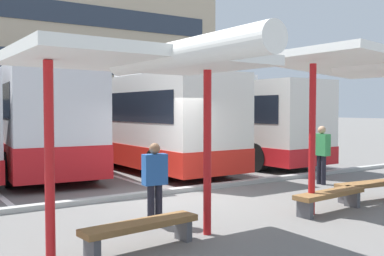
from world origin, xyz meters
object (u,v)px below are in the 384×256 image
at_px(waiting_shelter_0, 144,64).
at_px(bench_2, 370,186).
at_px(coach_bus_2, 129,121).
at_px(waiting_passenger_1, 322,150).
at_px(waiting_shelter_1, 366,67).
at_px(bench_1, 330,196).
at_px(waiting_passenger_0, 155,179).
at_px(bench_0, 141,228).
at_px(coach_bus_1, 29,120).
at_px(coach_bus_3, 204,120).

height_order(waiting_shelter_0, bench_2, waiting_shelter_0).
distance_m(coach_bus_2, waiting_passenger_1, 7.83).
height_order(waiting_shelter_1, bench_1, waiting_shelter_1).
distance_m(bench_2, waiting_passenger_0, 5.53).
relative_size(bench_0, waiting_shelter_1, 0.43).
height_order(coach_bus_2, bench_0, coach_bus_2).
xyz_separation_m(waiting_passenger_0, waiting_passenger_1, (6.27, 1.35, 0.10)).
height_order(coach_bus_1, bench_2, coach_bus_1).
distance_m(waiting_shelter_1, waiting_passenger_1, 3.82).
bearing_deg(waiting_passenger_1, bench_1, -136.80).
bearing_deg(waiting_passenger_1, bench_0, -160.54).
bearing_deg(coach_bus_1, coach_bus_2, -20.83).
height_order(bench_0, bench_1, same).
height_order(waiting_shelter_1, waiting_passenger_0, waiting_shelter_1).
bearing_deg(bench_1, bench_2, 8.66).
relative_size(waiting_shelter_0, waiting_shelter_1, 0.94).
bearing_deg(bench_0, coach_bus_3, 50.49).
bearing_deg(waiting_passenger_1, coach_bus_1, 125.05).
bearing_deg(bench_0, coach_bus_1, 84.45).
bearing_deg(waiting_passenger_0, waiting_shelter_0, -124.54).
bearing_deg(coach_bus_2, bench_2, -79.43).
bearing_deg(bench_1, bench_0, -179.19).
height_order(bench_0, waiting_passenger_1, waiting_passenger_1).
height_order(waiting_passenger_0, waiting_passenger_1, waiting_passenger_1).
distance_m(waiting_shelter_1, bench_1, 2.93).
distance_m(bench_0, waiting_passenger_0, 1.59).
distance_m(coach_bus_2, waiting_shelter_0, 11.07).
distance_m(coach_bus_3, waiting_passenger_1, 7.75).
distance_m(coach_bus_1, waiting_passenger_0, 10.06).
xyz_separation_m(coach_bus_1, coach_bus_2, (3.47, -1.32, -0.06)).
relative_size(coach_bus_2, bench_1, 5.93).
relative_size(waiting_shelter_1, bench_1, 2.35).
distance_m(waiting_shelter_0, waiting_passenger_1, 7.88).
bearing_deg(coach_bus_1, bench_2, -64.20).
xyz_separation_m(waiting_shelter_0, waiting_passenger_1, (7.17, 2.66, -1.90)).
relative_size(coach_bus_3, waiting_passenger_0, 7.96).
distance_m(bench_0, bench_1, 4.54).
relative_size(bench_0, bench_1, 1.01).
distance_m(waiting_shelter_1, waiting_passenger_0, 5.22).
bearing_deg(coach_bus_3, coach_bus_2, -175.89).
xyz_separation_m(bench_0, waiting_passenger_0, (0.90, 1.18, 0.55)).
distance_m(waiting_shelter_0, bench_1, 5.21).
xyz_separation_m(coach_bus_1, coach_bus_3, (7.29, -1.05, -0.09)).
xyz_separation_m(bench_1, waiting_passenger_1, (2.63, 2.47, 0.65)).
bearing_deg(bench_1, waiting_passenger_1, 43.20).
relative_size(coach_bus_2, waiting_shelter_0, 2.67).
relative_size(coach_bus_1, waiting_passenger_0, 7.61).
height_order(coach_bus_3, waiting_shelter_0, coach_bus_3).
height_order(coach_bus_2, coach_bus_3, coach_bus_2).
bearing_deg(bench_2, bench_0, -176.95).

